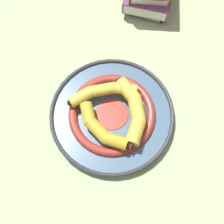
{
  "coord_description": "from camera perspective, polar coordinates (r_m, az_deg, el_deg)",
  "views": [
    {
      "loc": [
        -0.07,
        0.25,
        0.84
      ],
      "look_at": [
        0.03,
        -0.03,
        0.04
      ],
      "focal_mm": 50.0,
      "sensor_mm": 36.0,
      "label": 1
    }
  ],
  "objects": [
    {
      "name": "banana_b",
      "position": [
        0.84,
        3.97,
        0.08
      ],
      "size": [
        0.12,
        0.19,
        0.04
      ],
      "rotation": [
        0.0,
        0.0,
        5.22
      ],
      "color": "yellow",
      "rests_on": "decorative_bowl"
    },
    {
      "name": "banana_c",
      "position": [
        0.86,
        -1.47,
        3.74
      ],
      "size": [
        0.19,
        0.12,
        0.03
      ],
      "rotation": [
        0.0,
        0.0,
        6.82
      ],
      "color": "yellow",
      "rests_on": "decorative_bowl"
    },
    {
      "name": "decorative_bowl",
      "position": [
        0.88,
        0.0,
        -0.51
      ],
      "size": [
        0.35,
        0.35,
        0.04
      ],
      "color": "slate",
      "rests_on": "ground_plane"
    },
    {
      "name": "banana_a",
      "position": [
        0.83,
        -2.26,
        -2.76
      ],
      "size": [
        0.17,
        0.11,
        0.03
      ],
      "rotation": [
        0.0,
        0.0,
        2.67
      ],
      "color": "gold",
      "rests_on": "decorative_bowl"
    },
    {
      "name": "ground_plane",
      "position": [
        0.88,
        1.36,
        -3.37
      ],
      "size": [
        2.8,
        2.8,
        0.0
      ],
      "primitive_type": "plane",
      "color": "#B2C693"
    }
  ]
}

